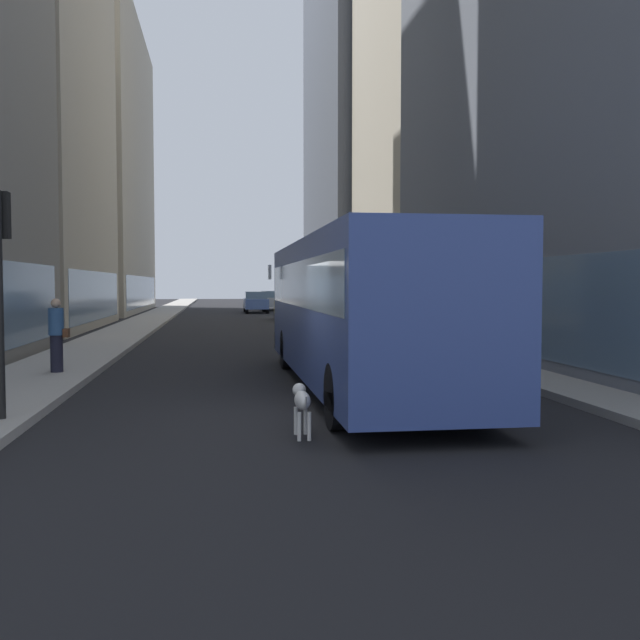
{
  "coord_description": "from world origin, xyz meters",
  "views": [
    {
      "loc": [
        -1.69,
        -11.35,
        2.16
      ],
      "look_at": [
        0.48,
        3.53,
        1.4
      ],
      "focal_mm": 39.56,
      "sensor_mm": 36.0,
      "label": 1
    }
  ],
  "objects": [
    {
      "name": "ground_plane",
      "position": [
        0.0,
        35.0,
        0.0
      ],
      "size": [
        120.0,
        120.0,
        0.0
      ],
      "primitive_type": "plane",
      "color": "black"
    },
    {
      "name": "sidewalk_left",
      "position": [
        -5.7,
        35.0,
        0.07
      ],
      "size": [
        2.4,
        110.0,
        0.15
      ],
      "primitive_type": "cube",
      "color": "#9E9991",
      "rests_on": "ground"
    },
    {
      "name": "sidewalk_right",
      "position": [
        5.7,
        35.0,
        0.07
      ],
      "size": [
        2.4,
        110.0,
        0.15
      ],
      "primitive_type": "cube",
      "color": "gray",
      "rests_on": "ground"
    },
    {
      "name": "building_left_far",
      "position": [
        -11.9,
        46.17,
        11.32
      ],
      "size": [
        8.65,
        22.88,
        22.66
      ],
      "color": "#B2A893",
      "rests_on": "ground"
    },
    {
      "name": "building_right_mid",
      "position": [
        11.9,
        27.64,
        12.04
      ],
      "size": [
        8.7,
        18.38,
        24.1
      ],
      "color": "#B2A893",
      "rests_on": "ground"
    },
    {
      "name": "building_right_far",
      "position": [
        11.9,
        47.21,
        17.26
      ],
      "size": [
        10.51,
        19.71,
        34.54
      ],
      "color": "#4C515B",
      "rests_on": "ground"
    },
    {
      "name": "transit_bus",
      "position": [
        1.2,
        3.01,
        1.78
      ],
      "size": [
        2.78,
        11.53,
        3.05
      ],
      "color": "#33478C",
      "rests_on": "ground"
    },
    {
      "name": "car_yellow_taxi",
      "position": [
        2.8,
        31.32,
        0.82
      ],
      "size": [
        1.8,
        4.72,
        1.62
      ],
      "color": "yellow",
      "rests_on": "ground"
    },
    {
      "name": "car_blue_hatchback",
      "position": [
        1.2,
        42.47,
        0.82
      ],
      "size": [
        1.74,
        4.11,
        1.62
      ],
      "color": "#4C6BB7",
      "rests_on": "ground"
    },
    {
      "name": "car_silver_sedan",
      "position": [
        2.8,
        47.41,
        0.83
      ],
      "size": [
        1.9,
        4.72,
        1.62
      ],
      "color": "#B7BABF",
      "rests_on": "ground"
    },
    {
      "name": "dalmatian_dog",
      "position": [
        -0.51,
        -1.51,
        0.51
      ],
      "size": [
        0.22,
        0.96,
        0.72
      ],
      "color": "white",
      "rests_on": "ground"
    },
    {
      "name": "pedestrian_with_handbag",
      "position": [
        -5.34,
        5.45,
        1.01
      ],
      "size": [
        0.45,
        0.34,
        1.69
      ],
      "color": "#1E1E2D",
      "rests_on": "sidewalk_left"
    },
    {
      "name": "traffic_light_near",
      "position": [
        -4.9,
        -0.23,
        2.44
      ],
      "size": [
        0.24,
        0.4,
        3.4
      ],
      "color": "black",
      "rests_on": "sidewalk_left"
    }
  ]
}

